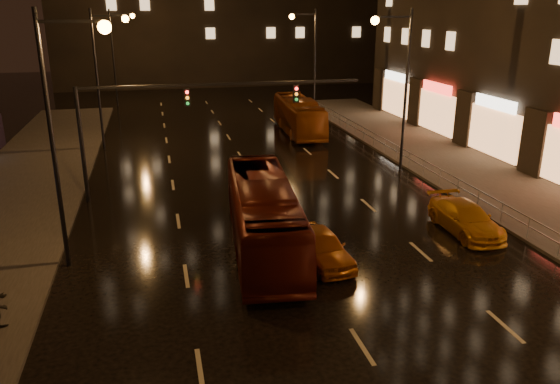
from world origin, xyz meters
name	(u,v)px	position (x,y,z in m)	size (l,w,h in m)	color
ground	(262,189)	(0.00, 20.00, 0.00)	(140.00, 140.00, 0.00)	black
sidewalk_right	(521,198)	(13.50, 15.00, 0.07)	(7.00, 70.00, 0.15)	#38332D
traffic_signal	(168,112)	(-5.06, 20.00, 4.74)	(15.31, 0.32, 6.20)	black
railing_right	(440,173)	(10.20, 18.00, 0.90)	(0.05, 56.00, 1.00)	#99999E
bus_red	(263,215)	(-1.50, 12.01, 1.52)	(2.55, 10.91, 3.04)	#52140B
bus_curb	(299,116)	(6.00, 34.33, 1.47)	(2.47, 10.56, 2.94)	#873D0D
taxi_near	(321,247)	(0.50, 9.97, 0.71)	(1.67, 4.15, 1.41)	#BA5E11
taxi_far	(466,218)	(8.00, 11.55, 0.69)	(1.93, 4.76, 1.38)	orange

